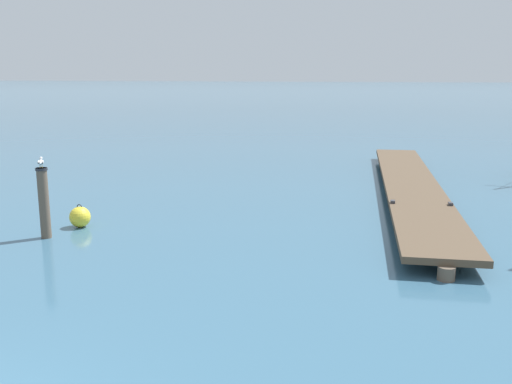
# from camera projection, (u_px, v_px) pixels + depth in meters

# --- Properties ---
(floating_dock) EXTENTS (1.94, 16.88, 0.53)m
(floating_dock) POSITION_uv_depth(u_px,v_px,m) (411.00, 185.00, 19.71)
(floating_dock) COLOR brown
(floating_dock) RESTS_ON ground
(mooring_piling) EXTENTS (0.30, 0.30, 1.82)m
(mooring_piling) POSITION_uv_depth(u_px,v_px,m) (44.00, 202.00, 14.60)
(mooring_piling) COLOR brown
(mooring_piling) RESTS_ON ground
(perched_seagull) EXTENTS (0.24, 0.36, 0.27)m
(perched_seagull) POSITION_uv_depth(u_px,v_px,m) (41.00, 162.00, 14.39)
(perched_seagull) COLOR gold
(perched_seagull) RESTS_ON mooring_piling
(mooring_buoy) EXTENTS (0.57, 0.57, 0.64)m
(mooring_buoy) POSITION_uv_depth(u_px,v_px,m) (80.00, 217.00, 15.74)
(mooring_buoy) COLOR yellow
(mooring_buoy) RESTS_ON ground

